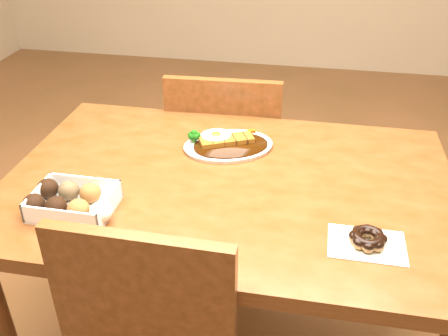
% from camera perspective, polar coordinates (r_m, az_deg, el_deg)
% --- Properties ---
extents(table, '(1.20, 0.80, 0.75)m').
position_cam_1_polar(table, '(1.40, 0.47, -4.74)').
color(table, '#46290E').
rests_on(table, ground).
extents(chair_far, '(0.44, 0.44, 0.87)m').
position_cam_1_polar(chair_far, '(1.95, 0.36, 0.63)').
color(chair_far, '#46290E').
rests_on(chair_far, ground).
extents(katsu_curry_plate, '(0.31, 0.27, 0.05)m').
position_cam_1_polar(katsu_curry_plate, '(1.49, 0.30, 2.83)').
color(katsu_curry_plate, white).
rests_on(katsu_curry_plate, table).
extents(donut_box, '(0.22, 0.15, 0.05)m').
position_cam_1_polar(donut_box, '(1.27, -17.05, -3.61)').
color(donut_box, white).
rests_on(donut_box, table).
extents(pon_de_ring, '(0.17, 0.12, 0.03)m').
position_cam_1_polar(pon_de_ring, '(1.16, 16.10, -7.78)').
color(pon_de_ring, silver).
rests_on(pon_de_ring, table).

